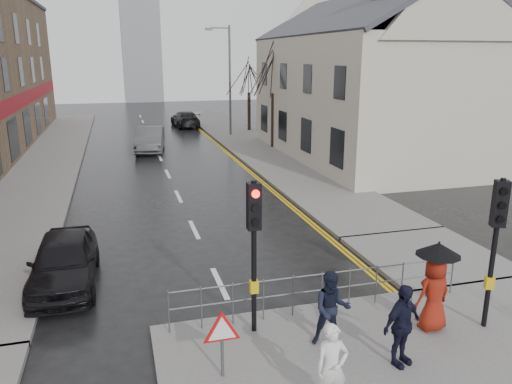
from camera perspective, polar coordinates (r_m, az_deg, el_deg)
ground at (r=11.24m, az=-0.97°, el=-16.77°), size 120.00×120.00×0.00m
left_pavement at (r=33.02m, az=-22.56°, el=3.82°), size 4.00×44.00×0.14m
right_pavement at (r=35.85m, az=-1.06°, el=5.81°), size 4.00×40.00×0.14m
pavement_bridge_right at (r=16.23m, az=19.09°, el=-6.91°), size 4.00×4.20×0.14m
building_right_cream at (r=30.82m, az=12.53°, el=12.72°), size 9.00×16.40×10.10m
church_tower at (r=71.40m, az=-13.10°, el=17.34°), size 5.00×5.00×18.00m
traffic_signal_near_left at (r=10.38m, az=-0.23°, el=-4.47°), size 0.28×0.27×3.40m
traffic_signal_near_right at (r=11.73m, az=25.81°, el=-3.71°), size 0.34×0.33×3.40m
guard_railing_front at (r=11.89m, az=7.53°, el=-10.29°), size 7.14×0.04×1.00m
warning_sign at (r=9.54m, az=-3.92°, el=-15.82°), size 0.80×0.07×1.35m
street_lamp at (r=38.14m, az=-3.28°, el=13.36°), size 1.83×0.25×8.00m
tree_near at (r=32.77m, az=2.01°, el=13.82°), size 2.40×2.40×6.58m
tree_far at (r=40.61m, az=-0.81°, el=13.10°), size 2.40×2.40×5.64m
pedestrian_a at (r=8.96m, az=8.65°, el=-19.19°), size 0.59×0.41×1.56m
pedestrian_b at (r=10.64m, az=8.65°, el=-13.07°), size 0.92×0.80×1.61m
pedestrian_with_umbrella at (r=11.58m, az=19.79°, el=-9.71°), size 0.96×0.96×2.02m
pedestrian_d at (r=10.29m, az=16.33°, el=-14.42°), size 1.06×0.71×1.67m
car_parked at (r=14.32m, az=-21.09°, el=-7.36°), size 1.71×4.14×1.40m
car_mid at (r=33.04m, az=-12.02°, el=5.91°), size 2.29×4.91×1.56m
car_far at (r=44.14m, az=-8.10°, el=8.26°), size 2.21×4.85×1.38m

